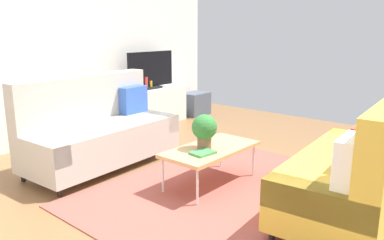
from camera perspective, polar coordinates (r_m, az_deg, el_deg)
ground_plane at (r=4.19m, az=1.57°, el=-9.85°), size 7.68×7.68×0.00m
wall_far at (r=6.02m, az=-19.89°, el=10.66°), size 6.40×0.12×2.90m
area_rug at (r=4.11m, az=4.55°, el=-10.32°), size 2.90×2.20×0.01m
couch_beige at (r=4.84m, az=-13.55°, el=-1.52°), size 1.95×0.95×1.10m
couch_green at (r=3.73m, az=23.36°, el=-6.64°), size 1.96×1.00×1.10m
coffee_table at (r=4.12m, az=2.80°, el=-4.46°), size 1.10×0.56×0.42m
tv_console at (r=6.82m, az=-6.14°, el=2.02°), size 1.40×0.44×0.64m
tv at (r=6.71m, az=-6.16°, el=7.30°), size 1.00×0.20×0.64m
storage_trunk at (r=7.56m, az=0.47°, el=2.44°), size 0.52×0.40×0.44m
potted_plant at (r=4.02m, az=1.86°, el=-1.37°), size 0.27×0.27×0.37m
table_book_0 at (r=3.90m, az=1.63°, el=-4.88°), size 0.26×0.21×0.03m
vase_0 at (r=6.41m, az=-10.32°, el=4.90°), size 0.13×0.13×0.18m
vase_1 at (r=6.54m, az=-8.99°, el=4.83°), size 0.09×0.09×0.12m
bottle_0 at (r=6.56m, az=-7.50°, el=5.41°), size 0.05×0.05×0.23m
bottle_1 at (r=6.63m, az=-6.86°, el=5.44°), size 0.06×0.06×0.22m
bottle_2 at (r=6.71m, az=-6.14°, el=5.23°), size 0.05×0.05×0.14m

